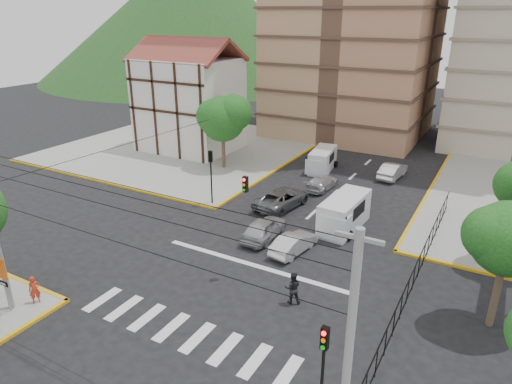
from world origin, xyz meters
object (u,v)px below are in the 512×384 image
Objects in this scene: van_right_lane at (343,215)px; car_white_front_right at (294,243)px; traffic_light_se at (323,360)px; pedestrian_sw_corner at (34,290)px; district_sign at (1,273)px; pedestrian_crosswalk at (293,288)px; van_left_lane at (322,161)px; car_silver_front_left at (264,228)px; traffic_light_nw at (211,168)px.

car_white_front_right is at bearing -105.85° from van_right_lane.
car_white_front_right is at bearing 119.10° from traffic_light_se.
van_right_lane reaches higher than pedestrian_sw_corner.
pedestrian_crosswalk is (12.37, 8.07, -1.53)m from district_sign.
van_right_lane is at bearing 106.50° from traffic_light_se.
van_left_lane is 1.11× the size of car_silver_front_left.
car_silver_front_left is (-9.16, 12.55, -2.37)m from traffic_light_se.
pedestrian_sw_corner is (0.52, 1.19, -1.52)m from district_sign.
van_left_lane is at bearing 121.57° from van_right_lane.
traffic_light_nw is at bearing -118.06° from van_left_lane.
traffic_light_nw reaches higher than car_white_front_right.
car_silver_front_left is at bearing -78.12° from pedestrian_crosswalk.
car_white_front_right is 2.51× the size of pedestrian_sw_corner.
traffic_light_se reaches higher than car_white_front_right.
car_white_front_right is (-6.52, 11.72, -2.47)m from traffic_light_se.
district_sign is at bearing -120.00° from van_right_lane.
traffic_light_nw is 13.28m from van_left_lane.
district_sign is 16.67m from car_white_front_right.
van_left_lane reaches higher than car_silver_front_left.
traffic_light_se is 0.81× the size of van_right_lane.
van_left_lane is (-6.17, 11.41, -0.14)m from van_right_lane.
traffic_light_nw is 14.64m from pedestrian_crosswalk.
traffic_light_se and traffic_light_nw have the same top height.
van_right_lane is 9.87m from pedestrian_crosswalk.
van_left_lane is 1.25× the size of car_white_front_right.
traffic_light_se is 30.08m from van_left_lane.
car_white_front_right is (4.52, -16.18, -0.38)m from van_left_lane.
pedestrian_crosswalk is (11.37, -8.97, -2.19)m from traffic_light_nw.
pedestrian_crosswalk is at bearing 128.82° from car_silver_front_left.
pedestrian_crosswalk is (-4.23, 6.63, -2.19)m from traffic_light_se.
traffic_light_nw is 2.82× the size of pedestrian_sw_corner.
car_white_front_right is (9.08, -3.88, -2.47)m from traffic_light_nw.
pedestrian_sw_corner is at bearing 60.62° from car_silver_front_left.
district_sign is 15.93m from car_silver_front_left.
car_silver_front_left is at bearing -90.73° from van_left_lane.
car_silver_front_left is 2.81× the size of pedestrian_sw_corner.
district_sign is at bearing 61.59° from car_white_front_right.
pedestrian_crosswalk reaches higher than car_white_front_right.
van_left_lane is at bearing 111.61° from traffic_light_se.
pedestrian_sw_corner reaches higher than car_white_front_right.
car_silver_front_left is at bearing 126.13° from traffic_light_se.
pedestrian_crosswalk is at bearing -83.05° from van_right_lane.
car_white_front_right is at bearing -82.12° from van_left_lane.
van_right_lane is 20.13m from pedestrian_sw_corner.
traffic_light_se reaches higher than pedestrian_crosswalk.
district_sign is 29.89m from van_left_lane.
traffic_light_se is 15.71m from car_silver_front_left.
traffic_light_se is 8.17m from pedestrian_crosswalk.
car_silver_front_left is at bearing -134.22° from van_right_lane.
district_sign is at bearing -93.36° from traffic_light_nw.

